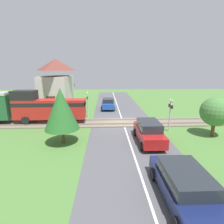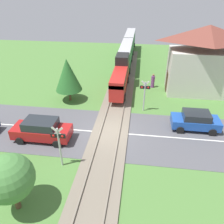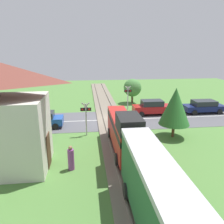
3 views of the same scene
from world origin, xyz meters
The scene contains 13 objects.
ground_plane centered at (0.00, 0.00, 0.00)m, with size 60.00×60.00×0.00m, color #4C7A38.
road_surface centered at (0.00, 0.00, 0.01)m, with size 48.00×6.40×0.02m.
track_bed centered at (0.00, 0.00, 0.07)m, with size 2.80×48.00×0.24m.
car_near_crossing centered at (-4.80, -1.44, 0.85)m, with size 4.21×1.80×1.64m.
car_far_side centered at (6.52, 1.44, 0.78)m, with size 3.64×1.78×1.49m.
car_behind_queue centered at (-10.92, -1.44, 0.77)m, with size 4.59×1.97×1.46m.
crossing_signal_west_approach centered at (-2.51, -3.85, 1.88)m, with size 0.90×0.18×2.91m.
crossing_signal_east_approach centered at (2.51, 3.85, 1.88)m, with size 0.90×0.18×2.91m.
station_building centered at (8.13, 8.65, 3.31)m, with size 7.02×3.90×6.76m.
pedestrian_by_station centered at (3.47, 9.30, 0.71)m, with size 0.39×0.39×1.56m.
tree_by_station centered at (13.88, 8.17, 2.66)m, with size 2.02×2.02×3.70m.
tree_roadside_hedge centered at (-4.70, 5.02, 2.63)m, with size 2.53×2.53×4.16m.
tree_beyond_track centered at (-3.74, -7.10, 2.08)m, with size 2.37×2.37×3.27m.
Camera 1 is at (-17.12, 1.84, 5.48)m, focal length 28.00 mm.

